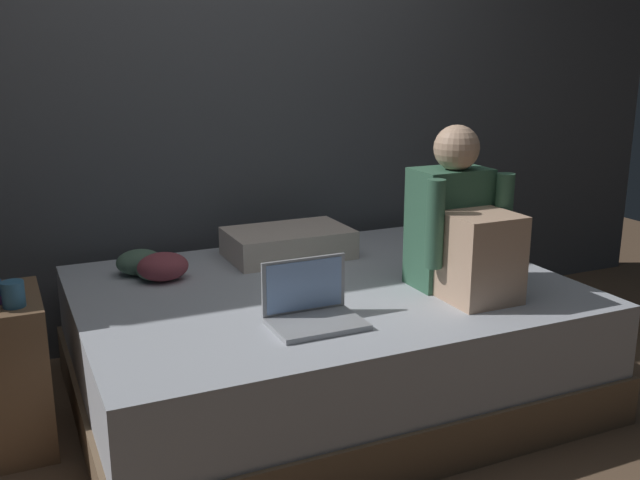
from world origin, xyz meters
name	(u,v)px	position (x,y,z in m)	size (l,w,h in m)	color
ground_plane	(309,436)	(0.00, 0.00, 0.00)	(8.00, 8.00, 0.00)	brown
wall_back	(207,65)	(0.00, 1.20, 1.35)	(5.60, 0.10, 2.70)	#4C4F54
bed	(324,340)	(0.20, 0.30, 0.24)	(2.00, 1.50, 0.49)	#7A6047
person_sitting	(462,230)	(0.66, 0.01, 0.74)	(0.39, 0.44, 0.66)	#38664C
laptop	(312,308)	(-0.02, -0.07, 0.54)	(0.32, 0.23, 0.22)	#9EA0A5
pillow	(288,243)	(0.23, 0.75, 0.55)	(0.56, 0.36, 0.13)	beige
mug	(13,294)	(-0.97, 0.29, 0.62)	(0.08, 0.08, 0.09)	teal
clothes_pile	(153,266)	(-0.42, 0.68, 0.54)	(0.28, 0.30, 0.12)	#4C6B56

